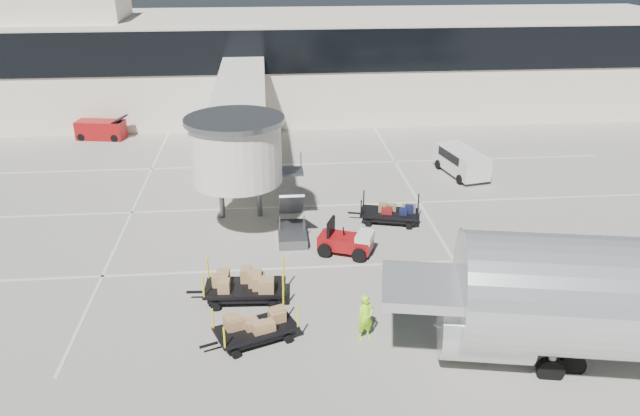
# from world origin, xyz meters

# --- Properties ---
(ground) EXTENTS (140.00, 140.00, 0.00)m
(ground) POSITION_xyz_m (0.00, 0.00, 0.00)
(ground) COLOR #AFA99C
(ground) RESTS_ON ground
(lane_markings) EXTENTS (40.00, 30.00, 0.02)m
(lane_markings) POSITION_xyz_m (-0.67, 9.33, 0.01)
(lane_markings) COLOR silver
(lane_markings) RESTS_ON ground
(terminal) EXTENTS (64.00, 12.11, 15.20)m
(terminal) POSITION_xyz_m (-0.35, 29.94, 4.11)
(terminal) COLOR silver
(terminal) RESTS_ON ground
(jet_bridge) EXTENTS (5.70, 20.40, 6.03)m
(jet_bridge) POSITION_xyz_m (-3.97, 12.26, 4.28)
(jet_bridge) COLOR silver
(jet_bridge) RESTS_ON ground
(baggage_tug) EXTENTS (2.80, 2.37, 1.66)m
(baggage_tug) POSITION_xyz_m (1.12, 3.25, 0.60)
(baggage_tug) COLOR maroon
(baggage_tug) RESTS_ON ground
(suitcase_cart) EXTENTS (3.80, 2.22, 1.46)m
(suitcase_cart) POSITION_xyz_m (3.85, 6.47, 0.52)
(suitcase_cart) COLOR black
(suitcase_cart) RESTS_ON ground
(box_cart_near) EXTENTS (3.66, 2.45, 1.42)m
(box_cart_near) POSITION_xyz_m (-3.00, -3.39, 0.58)
(box_cart_near) COLOR black
(box_cart_near) RESTS_ON ground
(box_cart_far) EXTENTS (4.12, 1.82, 1.60)m
(box_cart_far) POSITION_xyz_m (-3.56, -0.55, 0.63)
(box_cart_far) COLOR black
(box_cart_far) RESTS_ON ground
(ground_worker) EXTENTS (0.79, 0.67, 1.85)m
(ground_worker) POSITION_xyz_m (0.92, -3.61, 0.92)
(ground_worker) COLOR #9CFF1A
(ground_worker) RESTS_ON ground
(minivan) EXTENTS (2.58, 4.54, 1.62)m
(minivan) POSITION_xyz_m (9.63, 13.25, 0.97)
(minivan) COLOR silver
(minivan) RESTS_ON ground
(belt_loader) EXTENTS (3.89, 2.07, 1.78)m
(belt_loader) POSITION_xyz_m (-14.73, 23.02, 0.68)
(belt_loader) COLOR maroon
(belt_loader) RESTS_ON ground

